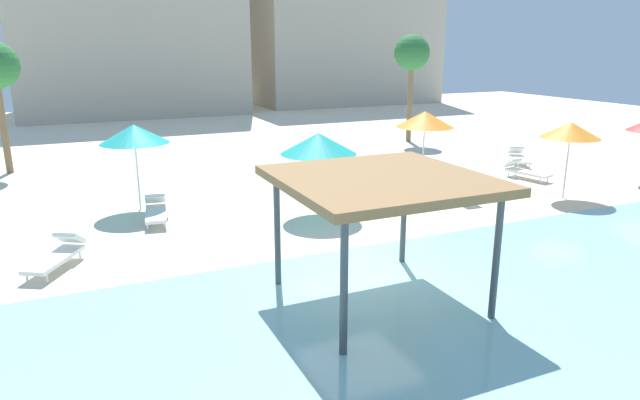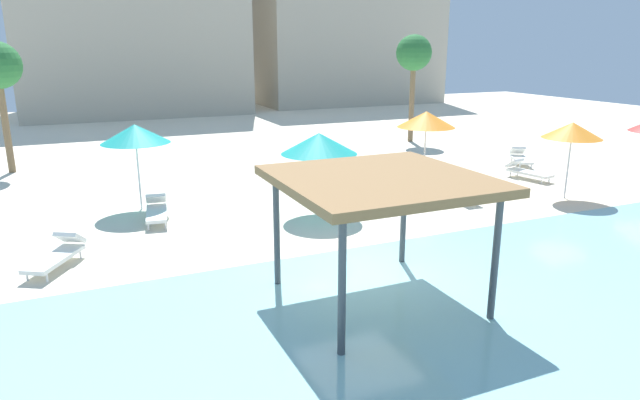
{
  "view_description": "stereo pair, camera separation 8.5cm",
  "coord_description": "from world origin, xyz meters",
  "px_view_note": "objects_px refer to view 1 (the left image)",
  "views": [
    {
      "loc": [
        -5.83,
        -10.73,
        5.19
      ],
      "look_at": [
        -0.1,
        2.0,
        1.3
      ],
      "focal_mm": 31.42,
      "sensor_mm": 36.0,
      "label": 1
    },
    {
      "loc": [
        -5.76,
        -10.77,
        5.19
      ],
      "look_at": [
        -0.1,
        2.0,
        1.3
      ],
      "focal_mm": 31.42,
      "sensor_mm": 36.0,
      "label": 2
    }
  ],
  "objects_px": {
    "shade_pavilion": "(381,184)",
    "lounge_chair_0": "(525,170)",
    "beach_umbrella_teal_2": "(318,143)",
    "lounge_chair_1": "(58,254)",
    "lounge_chair_5": "(156,210)",
    "palm_tree_0": "(412,55)",
    "beach_umbrella_orange_1": "(425,119)",
    "beach_umbrella_teal_3": "(134,134)",
    "lounge_chair_4": "(456,190)",
    "lounge_chair_2": "(519,157)",
    "beach_umbrella_orange_0": "(571,130)"
  },
  "relations": [
    {
      "from": "beach_umbrella_orange_0",
      "to": "beach_umbrella_teal_2",
      "type": "relative_size",
      "value": 1.02
    },
    {
      "from": "lounge_chair_4",
      "to": "lounge_chair_5",
      "type": "bearing_deg",
      "value": -96.0
    },
    {
      "from": "beach_umbrella_teal_3",
      "to": "lounge_chair_4",
      "type": "height_order",
      "value": "beach_umbrella_teal_3"
    },
    {
      "from": "beach_umbrella_teal_3",
      "to": "lounge_chair_1",
      "type": "bearing_deg",
      "value": -119.45
    },
    {
      "from": "beach_umbrella_teal_2",
      "to": "beach_umbrella_orange_0",
      "type": "bearing_deg",
      "value": -11.27
    },
    {
      "from": "lounge_chair_5",
      "to": "palm_tree_0",
      "type": "relative_size",
      "value": 0.34
    },
    {
      "from": "beach_umbrella_orange_1",
      "to": "lounge_chair_5",
      "type": "bearing_deg",
      "value": -171.82
    },
    {
      "from": "lounge_chair_4",
      "to": "beach_umbrella_teal_2",
      "type": "bearing_deg",
      "value": -89.79
    },
    {
      "from": "lounge_chair_2",
      "to": "lounge_chair_4",
      "type": "height_order",
      "value": "same"
    },
    {
      "from": "lounge_chair_5",
      "to": "palm_tree_0",
      "type": "bearing_deg",
      "value": 129.78
    },
    {
      "from": "beach_umbrella_teal_3",
      "to": "lounge_chair_2",
      "type": "height_order",
      "value": "beach_umbrella_teal_3"
    },
    {
      "from": "beach_umbrella_teal_3",
      "to": "lounge_chair_1",
      "type": "distance_m",
      "value": 5.39
    },
    {
      "from": "lounge_chair_0",
      "to": "lounge_chair_4",
      "type": "relative_size",
      "value": 1.02
    },
    {
      "from": "lounge_chair_1",
      "to": "lounge_chair_2",
      "type": "bearing_deg",
      "value": 134.68
    },
    {
      "from": "beach_umbrella_orange_1",
      "to": "palm_tree_0",
      "type": "xyz_separation_m",
      "value": [
        4.28,
        7.65,
        2.3
      ]
    },
    {
      "from": "lounge_chair_1",
      "to": "palm_tree_0",
      "type": "bearing_deg",
      "value": 154.77
    },
    {
      "from": "shade_pavilion",
      "to": "beach_umbrella_teal_3",
      "type": "relative_size",
      "value": 1.42
    },
    {
      "from": "lounge_chair_1",
      "to": "lounge_chair_4",
      "type": "bearing_deg",
      "value": 125.58
    },
    {
      "from": "lounge_chair_2",
      "to": "lounge_chair_5",
      "type": "xyz_separation_m",
      "value": [
        -16.08,
        -1.87,
        0.0
      ]
    },
    {
      "from": "lounge_chair_5",
      "to": "lounge_chair_1",
      "type": "bearing_deg",
      "value": -35.43
    },
    {
      "from": "lounge_chair_1",
      "to": "palm_tree_0",
      "type": "xyz_separation_m",
      "value": [
        17.72,
        12.02,
        4.31
      ]
    },
    {
      "from": "lounge_chair_1",
      "to": "lounge_chair_5",
      "type": "relative_size",
      "value": 0.99
    },
    {
      "from": "palm_tree_0",
      "to": "shade_pavilion",
      "type": "bearing_deg",
      "value": -124.68
    },
    {
      "from": "lounge_chair_2",
      "to": "beach_umbrella_teal_2",
      "type": "bearing_deg",
      "value": -45.42
    },
    {
      "from": "beach_umbrella_orange_1",
      "to": "lounge_chair_1",
      "type": "bearing_deg",
      "value": -161.95
    },
    {
      "from": "beach_umbrella_teal_3",
      "to": "lounge_chair_5",
      "type": "distance_m",
      "value": 2.61
    },
    {
      "from": "beach_umbrella_teal_3",
      "to": "palm_tree_0",
      "type": "height_order",
      "value": "palm_tree_0"
    },
    {
      "from": "lounge_chair_1",
      "to": "shade_pavilion",
      "type": "bearing_deg",
      "value": 82.58
    },
    {
      "from": "shade_pavilion",
      "to": "lounge_chair_0",
      "type": "height_order",
      "value": "shade_pavilion"
    },
    {
      "from": "lounge_chair_5",
      "to": "beach_umbrella_orange_1",
      "type": "bearing_deg",
      "value": 106.47
    },
    {
      "from": "beach_umbrella_teal_2",
      "to": "beach_umbrella_teal_3",
      "type": "relative_size",
      "value": 0.93
    },
    {
      "from": "beach_umbrella_orange_1",
      "to": "lounge_chair_1",
      "type": "xyz_separation_m",
      "value": [
        -13.43,
        -4.38,
        -2.01
      ]
    },
    {
      "from": "beach_umbrella_orange_1",
      "to": "beach_umbrella_orange_0",
      "type": "bearing_deg",
      "value": -59.79
    },
    {
      "from": "beach_umbrella_orange_1",
      "to": "beach_umbrella_teal_2",
      "type": "xyz_separation_m",
      "value": [
        -5.92,
        -2.95,
        -0.08
      ]
    },
    {
      "from": "lounge_chair_4",
      "to": "lounge_chair_5",
      "type": "distance_m",
      "value": 10.02
    },
    {
      "from": "beach_umbrella_teal_2",
      "to": "lounge_chair_1",
      "type": "distance_m",
      "value": 7.89
    },
    {
      "from": "beach_umbrella_teal_3",
      "to": "lounge_chair_5",
      "type": "bearing_deg",
      "value": -79.24
    },
    {
      "from": "beach_umbrella_orange_1",
      "to": "lounge_chair_2",
      "type": "height_order",
      "value": "beach_umbrella_orange_1"
    },
    {
      "from": "lounge_chair_1",
      "to": "lounge_chair_4",
      "type": "height_order",
      "value": "same"
    },
    {
      "from": "lounge_chair_1",
      "to": "lounge_chair_5",
      "type": "distance_m",
      "value": 3.93
    },
    {
      "from": "beach_umbrella_orange_1",
      "to": "lounge_chair_2",
      "type": "distance_m",
      "value": 5.74
    },
    {
      "from": "shade_pavilion",
      "to": "lounge_chair_5",
      "type": "bearing_deg",
      "value": 113.97
    },
    {
      "from": "lounge_chair_2",
      "to": "lounge_chair_4",
      "type": "relative_size",
      "value": 1.01
    },
    {
      "from": "lounge_chair_0",
      "to": "palm_tree_0",
      "type": "relative_size",
      "value": 0.35
    },
    {
      "from": "beach_umbrella_orange_0",
      "to": "beach_umbrella_orange_1",
      "type": "distance_m",
      "value": 5.4
    },
    {
      "from": "lounge_chair_0",
      "to": "lounge_chair_4",
      "type": "bearing_deg",
      "value": -83.49
    },
    {
      "from": "lounge_chair_2",
      "to": "lounge_chair_5",
      "type": "distance_m",
      "value": 16.19
    },
    {
      "from": "beach_umbrella_teal_2",
      "to": "lounge_chair_4",
      "type": "bearing_deg",
      "value": -3.81
    },
    {
      "from": "lounge_chair_1",
      "to": "lounge_chair_5",
      "type": "xyz_separation_m",
      "value": [
        2.71,
        2.84,
        0.0
      ]
    },
    {
      "from": "lounge_chair_2",
      "to": "lounge_chair_0",
      "type": "bearing_deg",
      "value": -10.27
    }
  ]
}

